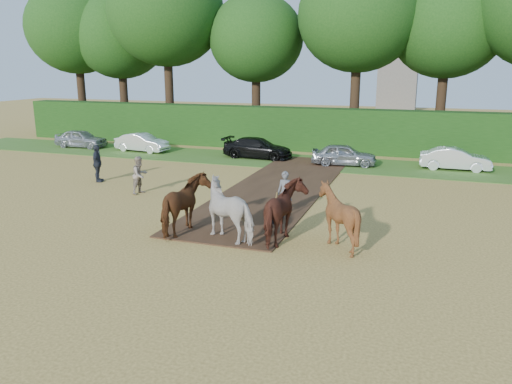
{
  "coord_description": "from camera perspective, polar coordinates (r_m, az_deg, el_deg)",
  "views": [
    {
      "loc": [
        8.18,
        -15.99,
        5.9
      ],
      "look_at": [
        2.46,
        0.7,
        1.4
      ],
      "focal_mm": 35.0,
      "sensor_mm": 36.0,
      "label": 1
    }
  ],
  "objects": [
    {
      "name": "spectator_near",
      "position": [
        24.03,
        -13.12,
        1.9
      ],
      "size": [
        0.86,
        1.0,
        1.78
      ],
      "primitive_type": "imported",
      "rotation": [
        0.0,
        0.0,
        1.33
      ],
      "color": "#C5B39B",
      "rests_on": "ground"
    },
    {
      "name": "spectator_far",
      "position": [
        27.06,
        -17.67,
        3.13
      ],
      "size": [
        0.84,
        1.23,
        1.94
      ],
      "primitive_type": "imported",
      "rotation": [
        0.0,
        0.0,
        1.92
      ],
      "color": "#252931",
      "rests_on": "ground"
    },
    {
      "name": "treeline",
      "position": [
        39.07,
        4.46,
        18.77
      ],
      "size": [
        48.7,
        10.6,
        14.21
      ],
      "color": "#382616",
      "rests_on": "ground"
    },
    {
      "name": "hedgerow",
      "position": [
        35.72,
        5.57,
        7.16
      ],
      "size": [
        46.0,
        1.6,
        3.0
      ],
      "primitive_type": "cube",
      "color": "#14380F",
      "rests_on": "ground"
    },
    {
      "name": "plough_team",
      "position": [
        17.18,
        0.47,
        -2.12
      ],
      "size": [
        6.79,
        5.04,
        2.1
      ],
      "color": "#5F2B17",
      "rests_on": "ground"
    },
    {
      "name": "earth_strip",
      "position": [
        24.65,
        2.63,
        0.5
      ],
      "size": [
        4.5,
        17.0,
        0.05
      ],
      "primitive_type": "cube",
      "color": "#472D1C",
      "rests_on": "ground"
    },
    {
      "name": "ground",
      "position": [
        18.9,
        -7.79,
        -4.01
      ],
      "size": [
        120.0,
        120.0,
        0.0
      ],
      "primitive_type": "plane",
      "color": "gold",
      "rests_on": "ground"
    },
    {
      "name": "grass_verge",
      "position": [
        31.64,
        3.6,
        3.56
      ],
      "size": [
        50.0,
        5.0,
        0.03
      ],
      "primitive_type": "cube",
      "color": "#38601E",
      "rests_on": "ground"
    },
    {
      "name": "parked_cars",
      "position": [
        32.71,
        -1.47,
        5.07
      ],
      "size": [
        29.6,
        2.72,
        1.33
      ],
      "color": "#A2A4A9",
      "rests_on": "ground"
    },
    {
      "name": "church",
      "position": [
        71.54,
        16.47,
        20.04
      ],
      "size": [
        5.2,
        5.2,
        27.0
      ],
      "color": "slate",
      "rests_on": "ground"
    }
  ]
}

